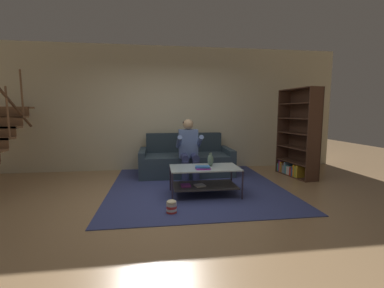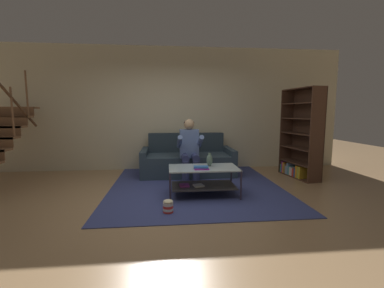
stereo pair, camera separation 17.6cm
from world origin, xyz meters
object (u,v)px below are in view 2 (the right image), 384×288
Objects in this scene: coffee_table at (203,177)px; vase at (210,160)px; book_stack at (201,168)px; person_seated_center at (190,147)px; couch at (187,161)px; popcorn_tub at (168,206)px; bookshelf at (301,142)px.

vase is at bearing 31.61° from coffee_table.
book_stack is (-0.04, -0.13, 0.18)m from coffee_table.
person_seated_center is 1.10× the size of coffee_table.
book_stack reaches higher than coffee_table.
book_stack is at bearing -86.94° from couch.
person_seated_center is at bearing 74.86° from popcorn_tub.
coffee_table is at bearing -85.01° from couch.
coffee_table is 5.06× the size of vase.
vase is 0.91× the size of book_stack.
couch is at bearing 90.00° from person_seated_center.
person_seated_center reaches higher than coffee_table.
popcorn_tub is (-0.58, -0.69, -0.22)m from coffee_table.
person_seated_center reaches higher than vase.
bookshelf is at bearing 1.99° from person_seated_center.
vase is at bearing 47.73° from popcorn_tub.
bookshelf is 3.37m from popcorn_tub.
vase is 1.20× the size of popcorn_tub.
couch is 9.00× the size of vase.
person_seated_center is at bearing 97.98° from coffee_table.
vase is at bearing -79.94° from couch.
vase is 0.12× the size of bookshelf.
book_stack is at bearing -85.32° from person_seated_center.
vase is (0.26, -1.44, 0.29)m from couch.
couch is 1.78× the size of coffee_table.
bookshelf reaches higher than book_stack.
bookshelf is at bearing 24.71° from coffee_table.
couch is at bearing 100.06° from vase.
coffee_table is 0.22m from book_stack.
person_seated_center is (0.00, -0.57, 0.38)m from couch.
book_stack is (0.09, -1.07, -0.18)m from person_seated_center.
person_seated_center reaches higher than book_stack.
coffee_table is at bearing -82.02° from person_seated_center.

